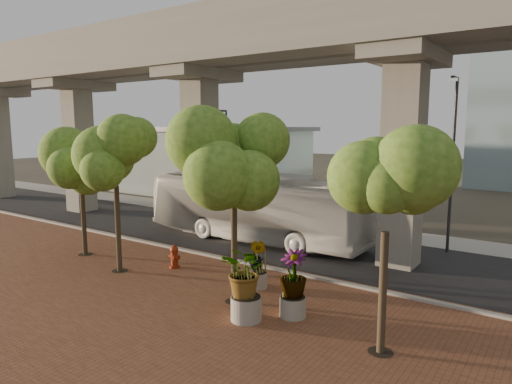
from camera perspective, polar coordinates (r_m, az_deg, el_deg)
The scene contains 18 objects.
ground at distance 22.94m, azimuth 1.17°, elevation -7.80°, with size 160.00×160.00×0.00m, color #322E24.
brick_plaza at distance 17.20m, azimuth -14.23°, elevation -13.48°, with size 70.00×13.00×0.06m, color brown.
asphalt_road at distance 24.56m, azimuth 3.78°, elevation -6.69°, with size 90.00×8.00×0.04m, color black.
curb_strip at distance 21.34m, azimuth -1.85°, elevation -8.80°, with size 70.00×0.25×0.16m, color gray.
far_sidewalk at distance 29.28m, azimuth 9.37°, elevation -4.34°, with size 90.00×3.00×0.06m, color gray.
transit_viaduct at distance 23.77m, azimuth 3.94°, elevation 10.50°, with size 72.00×5.60×12.40m.
station_pavilion at distance 47.21m, azimuth -8.30°, elevation 4.30°, with size 23.00×13.00×6.30m.
transit_bus at distance 25.30m, azimuth -0.19°, elevation -2.01°, with size 3.10×13.21×3.68m, color silver.
fire_hydrant at distance 20.84m, azimuth -10.16°, elevation -7.96°, with size 0.52×0.47×1.05m.
planter_front at distance 14.89m, azimuth -1.24°, elevation -10.39°, with size 2.25×2.25×2.48m.
planter_right at distance 15.24m, azimuth 4.67°, elevation -10.49°, with size 2.12×2.12×2.27m.
planter_left at distance 17.87m, azimuth 0.15°, elevation -8.29°, with size 1.77×1.77×1.95m.
street_tree_far_west at distance 23.47m, azimuth -21.10°, elevation 3.71°, with size 4.09×4.09×6.53m.
street_tree_near_west at distance 20.20m, azimuth -17.20°, elevation 3.85°, with size 3.80×3.80×6.60m.
street_tree_near_east at distance 15.77m, azimuth -2.81°, elevation 4.04°, with size 4.05×4.05×6.98m.
street_tree_far_east at distance 12.58m, azimuth 16.03°, elevation -0.20°, with size 3.59×3.59×6.13m.
streetlamp_west at distance 31.66m, azimuth -3.82°, elevation 4.55°, with size 0.37×1.07×7.41m.
streetlamp_east at distance 24.28m, azimuth 23.34°, elevation 4.46°, with size 0.43×1.25×8.60m.
Camera 1 is at (12.23, -18.35, 6.29)m, focal length 32.00 mm.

